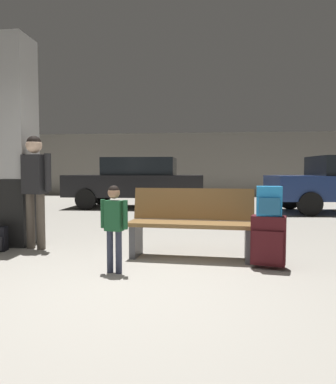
{
  "coord_description": "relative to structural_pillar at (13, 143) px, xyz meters",
  "views": [
    {
      "loc": [
        0.75,
        -3.23,
        1.12
      ],
      "look_at": [
        0.27,
        1.3,
        0.85
      ],
      "focal_mm": 33.67,
      "sensor_mm": 36.0,
      "label": 1
    }
  ],
  "objects": [
    {
      "name": "parked_car_far",
      "position": [
        0.79,
        5.63,
        -0.73
      ],
      "size": [
        4.12,
        1.84,
        1.51
      ],
      "color": "black",
      "rests_on": "ground_plane"
    },
    {
      "name": "ground_plane",
      "position": [
        2.14,
        2.06,
        -1.59
      ],
      "size": [
        18.0,
        18.0,
        0.1
      ],
      "primitive_type": "cube",
      "color": "gray"
    },
    {
      "name": "adult",
      "position": [
        0.46,
        -0.27,
        -0.54
      ],
      "size": [
        0.54,
        0.26,
        1.61
      ],
      "color": "brown",
      "rests_on": "ground_plane"
    },
    {
      "name": "structural_pillar",
      "position": [
        0.0,
        0.0,
        0.0
      ],
      "size": [
        0.57,
        0.57,
        3.1
      ],
      "color": "black",
      "rests_on": "ground_plane"
    },
    {
      "name": "child",
      "position": [
        1.9,
        -1.36,
        -0.95
      ],
      "size": [
        0.32,
        0.22,
        0.96
      ],
      "color": "#33384C",
      "rests_on": "ground_plane"
    },
    {
      "name": "suitcase",
      "position": [
        3.61,
        -0.99,
        -1.22
      ],
      "size": [
        0.42,
        0.31,
        0.6
      ],
      "color": "#471419",
      "rests_on": "ground_plane"
    },
    {
      "name": "bench",
      "position": [
        2.71,
        -0.54,
        -1.1
      ],
      "size": [
        1.63,
        0.64,
        0.89
      ],
      "color": "brown",
      "rests_on": "ground_plane"
    },
    {
      "name": "backpack_bright",
      "position": [
        3.61,
        -0.99,
        -0.77
      ],
      "size": [
        0.3,
        0.22,
        0.34
      ],
      "color": "#268CD8",
      "rests_on": "suitcase"
    },
    {
      "name": "garage_back_wall",
      "position": [
        2.14,
        10.92,
        -0.14
      ],
      "size": [
        18.0,
        0.12,
        2.8
      ],
      "primitive_type": "cube",
      "color": "gray",
      "rests_on": "ground_plane"
    }
  ]
}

